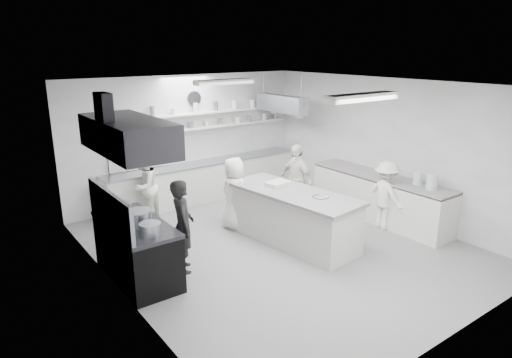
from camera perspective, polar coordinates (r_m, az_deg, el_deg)
floor at (r=8.67m, az=2.81°, el=-8.44°), size 6.00×7.00×0.02m
ceiling at (r=7.89m, az=3.11°, el=11.89°), size 6.00×7.00×0.02m
wall_back at (r=11.01m, az=-8.67°, el=5.06°), size 6.00×0.04×3.00m
wall_front at (r=6.01m, az=24.65°, el=-5.89°), size 6.00×0.04×3.00m
wall_left at (r=6.74m, az=-17.25°, el=-2.75°), size 0.04×7.00×3.00m
wall_right at (r=10.27m, az=16.08°, el=3.78°), size 0.04×7.00×3.00m
stove at (r=7.60m, az=-14.74°, el=-8.88°), size 0.80×1.80×0.90m
exhaust_hood at (r=7.03m, az=-15.86°, el=5.31°), size 0.85×2.00×0.50m
back_counter at (r=11.14m, az=-6.35°, el=-0.23°), size 5.00×0.60×0.92m
shelf_lower at (r=11.19m, az=-5.22°, el=6.66°), size 4.20×0.26×0.04m
shelf_upper at (r=11.14m, az=-5.27°, el=8.44°), size 4.20×0.26×0.04m
pass_through_window at (r=10.48m, az=-14.90°, el=3.84°), size 1.30×0.04×1.00m
wall_clock at (r=10.93m, az=-7.84°, el=10.05°), size 0.32×0.05×0.32m
right_counter at (r=10.15m, az=15.29°, el=-2.34°), size 0.74×3.30×0.94m
pot_rack at (r=11.07m, az=3.20°, el=9.47°), size 0.30×1.60×0.40m
light_fixture_front at (r=6.61m, az=13.19°, el=10.02°), size 1.30×0.25×0.10m
light_fixture_rear at (r=9.36m, az=-4.05°, el=12.14°), size 1.30×0.25×0.10m
prep_island at (r=8.69m, az=4.60°, el=-4.90°), size 1.28×2.70×0.96m
stove_pot at (r=7.24m, az=-14.62°, el=-4.97°), size 0.41×0.41×0.29m
cook_stove at (r=7.56m, az=-9.22°, el=-5.87°), size 0.56×0.67×1.58m
cook_back at (r=9.90m, az=-13.89°, el=-0.92°), size 0.94×0.92×1.53m
cook_island_left at (r=9.23m, az=-2.75°, el=-1.82°), size 0.56×0.78×1.49m
cook_island_right at (r=10.02m, az=5.10°, el=-0.09°), size 0.42×0.95×1.60m
cook_right at (r=9.59m, az=16.07°, el=-1.97°), size 0.66×0.99×1.43m
bowl_island_a at (r=8.24m, az=8.10°, el=-2.41°), size 0.30×0.30×0.07m
bowl_island_b at (r=8.88m, az=0.35°, el=-0.90°), size 0.19×0.19×0.05m
bowl_right at (r=9.95m, az=16.01°, el=0.25°), size 0.28×0.28×0.06m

